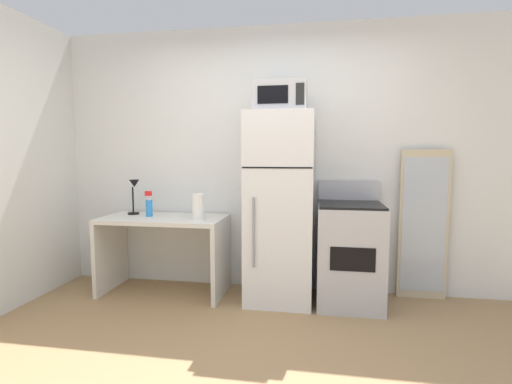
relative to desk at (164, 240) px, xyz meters
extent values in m
plane|color=#9E7A51|center=(1.01, -1.33, -0.53)|extent=(12.00, 12.00, 0.00)
cube|color=silver|center=(1.01, 0.37, 0.77)|extent=(5.00, 0.10, 2.60)
cube|color=silver|center=(0.00, 0.00, 0.20)|extent=(1.19, 0.60, 0.04)
cube|color=silver|center=(-0.57, 0.00, -0.17)|extent=(0.04, 0.60, 0.71)
cube|color=silver|center=(0.57, 0.00, -0.17)|extent=(0.04, 0.60, 0.71)
cylinder|color=black|center=(-0.37, 0.11, 0.23)|extent=(0.11, 0.11, 0.02)
cylinder|color=black|center=(-0.37, 0.11, 0.37)|extent=(0.02, 0.02, 0.26)
cone|color=black|center=(-0.34, 0.09, 0.54)|extent=(0.10, 0.10, 0.08)
cylinder|color=white|center=(0.38, -0.09, 0.34)|extent=(0.11, 0.11, 0.24)
cylinder|color=#2D8CEA|center=(-0.15, 0.01, 0.30)|extent=(0.06, 0.06, 0.16)
cylinder|color=white|center=(-0.15, 0.01, 0.41)|extent=(0.02, 0.02, 0.04)
cube|color=red|center=(-0.15, 0.00, 0.45)|extent=(0.06, 0.03, 0.04)
cube|color=white|center=(1.13, 0.00, 0.34)|extent=(0.60, 0.59, 1.73)
cube|color=black|center=(1.13, -0.29, 0.72)|extent=(0.59, 0.00, 0.01)
cylinder|color=gray|center=(0.94, -0.31, 0.17)|extent=(0.02, 0.02, 0.60)
cube|color=#B7B7BC|center=(1.13, -0.02, 1.33)|extent=(0.46, 0.34, 0.26)
cube|color=black|center=(1.08, -0.19, 1.33)|extent=(0.26, 0.01, 0.15)
cube|color=black|center=(1.31, -0.19, 1.33)|extent=(0.07, 0.01, 0.18)
cube|color=#B7B7BC|center=(1.77, 0.00, -0.08)|extent=(0.57, 0.60, 0.90)
cube|color=black|center=(1.77, 0.00, 0.38)|extent=(0.55, 0.58, 0.02)
cube|color=#B7B7BC|center=(1.77, 0.28, 0.48)|extent=(0.57, 0.04, 0.18)
cube|color=black|center=(1.77, -0.30, -0.03)|extent=(0.37, 0.01, 0.20)
cube|color=#C6B793|center=(2.45, 0.26, 0.17)|extent=(0.44, 0.03, 1.40)
cube|color=#B2BCC6|center=(2.45, 0.24, 0.17)|extent=(0.39, 0.00, 1.26)
camera|label=1|loc=(1.48, -3.39, 0.82)|focal=26.30mm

